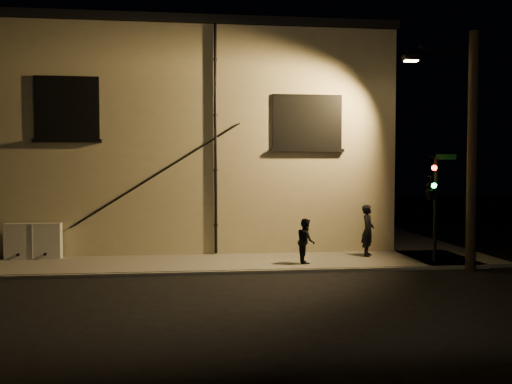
{
  "coord_description": "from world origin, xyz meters",
  "views": [
    {
      "loc": [
        -2.3,
        -15.27,
        3.2
      ],
      "look_at": [
        -0.44,
        1.8,
        2.45
      ],
      "focal_mm": 35.0,
      "sensor_mm": 36.0,
      "label": 1
    }
  ],
  "objects": [
    {
      "name": "traffic_signal",
      "position": [
        5.24,
        0.46,
        2.56
      ],
      "size": [
        1.32,
        2.14,
        3.61
      ],
      "color": "black",
      "rests_on": "sidewalk"
    },
    {
      "name": "streetlamp_pole",
      "position": [
        6.21,
        -0.12,
        4.0
      ],
      "size": [
        2.04,
        1.4,
        7.59
      ],
      "color": "black",
      "rests_on": "ground"
    },
    {
      "name": "building",
      "position": [
        -3.0,
        8.99,
        4.4
      ],
      "size": [
        16.2,
        12.23,
        8.8
      ],
      "color": "#C0B58A",
      "rests_on": "ground"
    },
    {
      "name": "utility_cabinet",
      "position": [
        -8.14,
        2.7,
        0.74
      ],
      "size": [
        1.88,
        0.32,
        1.24
      ],
      "primitive_type": "cube",
      "color": "beige",
      "rests_on": "sidewalk"
    },
    {
      "name": "sidewalk",
      "position": [
        1.22,
        4.39,
        0.06
      ],
      "size": [
        21.0,
        16.0,
        0.12
      ],
      "color": "#626159",
      "rests_on": "ground"
    },
    {
      "name": "pedestrian_a",
      "position": [
        3.61,
        1.97,
        1.04
      ],
      "size": [
        0.7,
        0.8,
        1.84
      ],
      "primitive_type": "imported",
      "rotation": [
        0.0,
        0.0,
        1.1
      ],
      "color": "black",
      "rests_on": "sidewalk"
    },
    {
      "name": "ground",
      "position": [
        0.0,
        0.0,
        0.0
      ],
      "size": [
        90.0,
        90.0,
        0.0
      ],
      "primitive_type": "plane",
      "color": "black"
    },
    {
      "name": "pedestrian_b",
      "position": [
        1.12,
        0.89,
        0.86
      ],
      "size": [
        0.59,
        0.74,
        1.48
      ],
      "primitive_type": "imported",
      "rotation": [
        0.0,
        0.0,
        1.53
      ],
      "color": "black",
      "rests_on": "sidewalk"
    }
  ]
}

